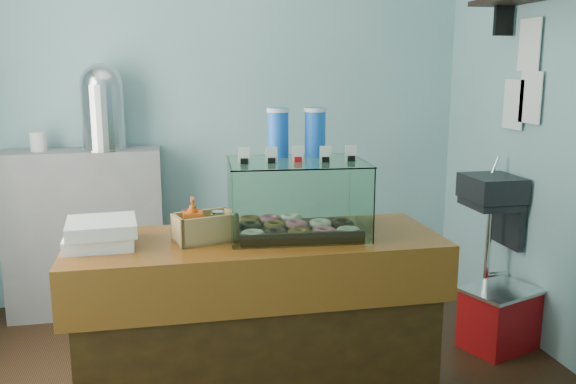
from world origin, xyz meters
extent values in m
cube|color=#7DAEB6|center=(0.00, 1.50, 1.40)|extent=(3.50, 0.04, 2.80)
cube|color=#7DAEB6|center=(0.00, -1.50, 1.40)|extent=(3.50, 0.04, 2.80)
cube|color=black|center=(1.58, 0.55, 0.90)|extent=(0.30, 0.35, 0.15)
cube|color=black|center=(1.71, 0.55, 0.70)|extent=(0.04, 0.30, 0.35)
cylinder|color=silver|center=(1.65, 0.65, 1.02)|extent=(0.02, 0.02, 0.12)
cylinder|color=silver|center=(1.58, 0.55, 0.55)|extent=(0.04, 0.04, 0.45)
cube|color=black|center=(1.67, 0.70, 1.90)|extent=(0.12, 0.03, 0.18)
cube|color=white|center=(1.73, 0.45, 1.45)|extent=(0.01, 0.21, 0.30)
cube|color=white|center=(1.73, 0.62, 1.40)|extent=(0.01, 0.21, 0.30)
cube|color=white|center=(1.73, 0.50, 1.75)|extent=(0.01, 0.21, 0.30)
cube|color=#41270C|center=(0.00, -0.25, 0.42)|extent=(1.50, 0.56, 0.84)
cube|color=#4F220A|center=(0.00, -0.25, 0.87)|extent=(1.60, 0.60, 0.06)
cube|color=#4F220A|center=(0.00, -0.53, 0.75)|extent=(1.60, 0.04, 0.18)
cube|color=gray|center=(-0.90, 1.32, 0.55)|extent=(1.00, 0.32, 1.10)
cube|color=#341B0F|center=(0.19, -0.21, 0.91)|extent=(0.55, 0.41, 0.02)
torus|color=beige|center=(-0.02, -0.33, 0.94)|extent=(0.10, 0.10, 0.03)
torus|color=black|center=(0.08, -0.33, 0.94)|extent=(0.10, 0.10, 0.03)
torus|color=brown|center=(0.18, -0.34, 0.94)|extent=(0.10, 0.10, 0.03)
torus|color=#D16283|center=(0.28, -0.35, 0.94)|extent=(0.10, 0.10, 0.03)
torus|color=beige|center=(0.38, -0.35, 0.94)|extent=(0.10, 0.10, 0.03)
torus|color=black|center=(-0.02, -0.20, 0.94)|extent=(0.10, 0.10, 0.03)
torus|color=brown|center=(0.09, -0.21, 0.94)|extent=(0.10, 0.10, 0.03)
torus|color=#D16283|center=(0.19, -0.21, 0.94)|extent=(0.10, 0.10, 0.03)
torus|color=beige|center=(0.29, -0.22, 0.94)|extent=(0.10, 0.10, 0.03)
torus|color=black|center=(0.39, -0.23, 0.94)|extent=(0.10, 0.10, 0.03)
torus|color=brown|center=(-0.01, -0.07, 0.94)|extent=(0.10, 0.10, 0.03)
torus|color=#D16283|center=(0.09, -0.08, 0.94)|extent=(0.10, 0.10, 0.03)
torus|color=beige|center=(0.20, -0.09, 0.94)|extent=(0.10, 0.10, 0.03)
cube|color=white|center=(0.17, -0.43, 1.06)|extent=(0.58, 0.05, 0.32)
cube|color=white|center=(0.20, 0.00, 1.06)|extent=(0.58, 0.05, 0.32)
cube|color=white|center=(-0.10, -0.19, 1.06)|extent=(0.04, 0.42, 0.32)
cube|color=white|center=(0.48, -0.23, 1.06)|extent=(0.04, 0.42, 0.32)
cube|color=white|center=(0.19, -0.21, 1.22)|extent=(0.62, 0.48, 0.01)
cube|color=white|center=(-0.05, -0.25, 1.26)|extent=(0.05, 0.01, 0.07)
cube|color=black|center=(-0.05, -0.25, 1.24)|extent=(0.03, 0.02, 0.02)
cube|color=white|center=(0.07, -0.26, 1.26)|extent=(0.05, 0.01, 0.07)
cube|color=black|center=(0.07, -0.26, 1.24)|extent=(0.03, 0.02, 0.02)
cube|color=white|center=(0.18, -0.26, 1.26)|extent=(0.05, 0.01, 0.07)
cube|color=red|center=(0.18, -0.26, 1.24)|extent=(0.03, 0.02, 0.02)
cube|color=white|center=(0.30, -0.27, 1.26)|extent=(0.05, 0.01, 0.07)
cube|color=black|center=(0.30, -0.27, 1.24)|extent=(0.03, 0.02, 0.02)
cube|color=white|center=(0.41, -0.28, 1.26)|extent=(0.05, 0.01, 0.07)
cube|color=black|center=(0.41, -0.28, 1.24)|extent=(0.03, 0.02, 0.02)
cylinder|color=blue|center=(0.13, -0.07, 1.33)|extent=(0.09, 0.09, 0.22)
cylinder|color=white|center=(0.13, -0.07, 1.43)|extent=(0.10, 0.10, 0.02)
cylinder|color=blue|center=(0.30, -0.08, 1.33)|extent=(0.09, 0.09, 0.22)
cylinder|color=white|center=(0.30, -0.08, 1.43)|extent=(0.10, 0.10, 0.02)
cube|color=tan|center=(-0.22, -0.26, 0.91)|extent=(0.28, 0.21, 0.01)
cube|color=tan|center=(-0.20, -0.32, 0.96)|extent=(0.24, 0.08, 0.12)
cube|color=tan|center=(-0.24, -0.19, 0.96)|extent=(0.24, 0.08, 0.12)
cube|color=tan|center=(-0.33, -0.29, 0.96)|extent=(0.05, 0.15, 0.12)
cube|color=tan|center=(-0.11, -0.23, 0.96)|extent=(0.05, 0.15, 0.12)
imported|color=#CC5313|center=(-0.27, -0.27, 1.00)|extent=(0.10, 0.10, 0.18)
cylinder|color=#418424|center=(-0.16, -0.24, 0.96)|extent=(0.06, 0.06, 0.10)
cylinder|color=silver|center=(-0.16, -0.24, 1.02)|extent=(0.05, 0.05, 0.01)
cube|color=white|center=(-0.65, -0.24, 0.93)|extent=(0.28, 0.28, 0.05)
cube|color=white|center=(-0.64, -0.25, 0.98)|extent=(0.29, 0.29, 0.05)
cylinder|color=silver|center=(-0.74, 1.30, 1.10)|extent=(0.30, 0.30, 0.01)
cylinder|color=silver|center=(-0.74, 1.30, 1.31)|extent=(0.27, 0.27, 0.41)
sphere|color=silver|center=(-0.74, 1.30, 1.52)|extent=(0.27, 0.27, 0.27)
cube|color=#AA0D11|center=(1.51, 0.26, 0.17)|extent=(0.47, 0.41, 0.34)
cube|color=silver|center=(1.51, 0.26, 0.35)|extent=(0.50, 0.44, 0.02)
camera|label=1|loc=(-0.38, -2.76, 1.62)|focal=38.00mm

